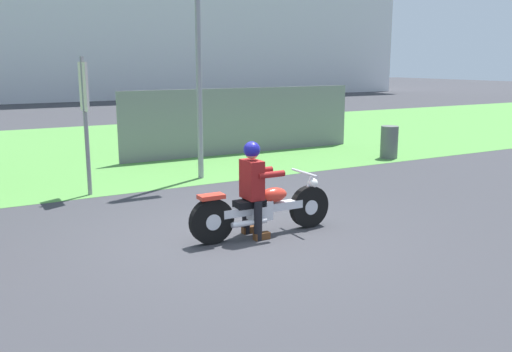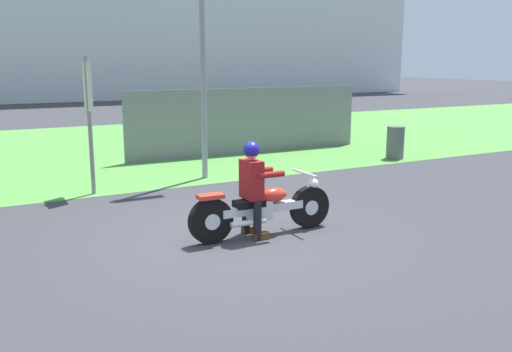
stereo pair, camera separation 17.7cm
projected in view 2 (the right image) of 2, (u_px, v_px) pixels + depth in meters
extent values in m
plane|color=#38383D|center=(236.00, 235.00, 8.16)|extent=(120.00, 120.00, 0.00)
cube|color=#549342|center=(95.00, 149.00, 16.24)|extent=(60.00, 12.00, 0.01)
cylinder|color=black|center=(310.00, 207.00, 8.50)|extent=(0.65, 0.12, 0.65)
cylinder|color=silver|center=(310.00, 207.00, 8.50)|extent=(0.23, 0.14, 0.23)
cylinder|color=black|center=(211.00, 221.00, 7.75)|extent=(0.65, 0.12, 0.65)
cylinder|color=silver|center=(211.00, 221.00, 7.75)|extent=(0.23, 0.14, 0.23)
cube|color=silver|center=(262.00, 208.00, 8.11)|extent=(1.31, 0.15, 0.12)
cube|color=silver|center=(259.00, 210.00, 8.09)|extent=(0.32, 0.24, 0.28)
ellipsoid|color=red|center=(273.00, 195.00, 8.15)|extent=(0.44, 0.24, 0.22)
cube|color=black|center=(249.00, 203.00, 7.99)|extent=(0.44, 0.24, 0.10)
cube|color=red|center=(210.00, 196.00, 7.68)|extent=(0.36, 0.20, 0.06)
cylinder|color=silver|center=(307.00, 191.00, 8.43)|extent=(0.25, 0.05, 0.53)
cylinder|color=silver|center=(305.00, 173.00, 8.34)|extent=(0.04, 0.66, 0.04)
sphere|color=white|center=(313.00, 184.00, 8.45)|extent=(0.16, 0.16, 0.16)
cylinder|color=silver|center=(249.00, 223.00, 7.88)|extent=(0.55, 0.08, 0.08)
cylinder|color=black|center=(246.00, 215.00, 8.20)|extent=(0.12, 0.12, 0.57)
cube|color=#593319|center=(250.00, 229.00, 8.28)|extent=(0.24, 0.10, 0.10)
cylinder|color=black|center=(257.00, 221.00, 7.89)|extent=(0.12, 0.12, 0.57)
cube|color=#593319|center=(261.00, 236.00, 7.97)|extent=(0.24, 0.10, 0.10)
cube|color=maroon|center=(251.00, 179.00, 7.93)|extent=(0.22, 0.38, 0.56)
cylinder|color=maroon|center=(259.00, 171.00, 8.17)|extent=(0.42, 0.09, 0.09)
cylinder|color=maroon|center=(271.00, 175.00, 7.87)|extent=(0.42, 0.09, 0.09)
sphere|color=#D8A884|center=(251.00, 152.00, 7.85)|extent=(0.20, 0.20, 0.20)
sphere|color=navy|center=(251.00, 150.00, 7.85)|extent=(0.24, 0.24, 0.24)
cylinder|color=gray|center=(202.00, 31.00, 11.56)|extent=(0.12, 0.12, 6.25)
cylinder|color=#595E5B|center=(395.00, 143.00, 14.51)|extent=(0.45, 0.45, 0.85)
cylinder|color=gray|center=(90.00, 127.00, 10.45)|extent=(0.08, 0.08, 2.60)
cube|color=silver|center=(88.00, 87.00, 10.30)|extent=(0.04, 0.60, 0.90)
cube|color=slate|center=(249.00, 121.00, 15.31)|extent=(7.00, 0.06, 1.80)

